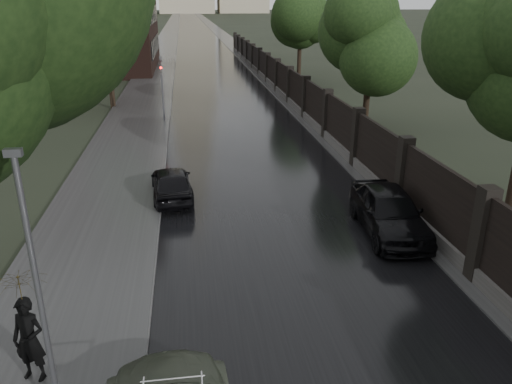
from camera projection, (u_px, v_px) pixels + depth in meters
name	position (u px, v px, depth m)	size (l,w,h in m)	color
road	(190.00, 20.00, 183.86)	(8.00, 420.00, 0.02)	black
sidewalk_left	(174.00, 20.00, 183.06)	(4.00, 420.00, 0.16)	#2D2D2D
verge_right	(205.00, 20.00, 184.55)	(3.00, 420.00, 0.08)	#2D2D2D
fence_right	(284.00, 85.00, 38.12)	(0.45, 75.72, 2.70)	#383533
tree_left_far	(105.00, 30.00, 33.11)	(4.25, 4.25, 7.39)	black
tree_right_b	(371.00, 41.00, 27.82)	(4.08, 4.08, 7.01)	black
tree_right_c	(300.00, 26.00, 44.45)	(4.08, 4.08, 7.01)	black
lamp_post	(39.00, 294.00, 8.03)	(0.25, 0.12, 5.11)	#59595E
traffic_light	(162.00, 84.00, 29.98)	(0.16, 0.32, 4.00)	#59595E
hatchback_left	(172.00, 183.00, 18.91)	(1.48, 3.67, 1.25)	black
car_right_near	(389.00, 211.00, 16.03)	(1.79, 4.44, 1.51)	black
pedestrian_umbrella	(21.00, 297.00, 9.17)	(1.30, 1.31, 2.78)	black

